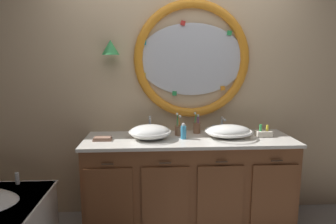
% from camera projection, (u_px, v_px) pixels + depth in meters
% --- Properties ---
extents(back_wall_assembly, '(6.40, 0.26, 2.60)m').
position_uv_depth(back_wall_assembly, '(178.00, 88.00, 3.02)').
color(back_wall_assembly, '#D6B78E').
rests_on(back_wall_assembly, ground_plane).
extents(vanity_counter, '(1.97, 0.65, 0.89)m').
position_uv_depth(vanity_counter, '(188.00, 182.00, 2.84)').
color(vanity_counter, brown).
rests_on(vanity_counter, ground_plane).
extents(sink_basin_left, '(0.40, 0.40, 0.14)m').
position_uv_depth(sink_basin_left, '(150.00, 132.00, 2.71)').
color(sink_basin_left, white).
rests_on(sink_basin_left, vanity_counter).
extents(sink_basin_right, '(0.45, 0.45, 0.13)m').
position_uv_depth(sink_basin_right, '(228.00, 131.00, 2.75)').
color(sink_basin_right, white).
rests_on(sink_basin_right, vanity_counter).
extents(faucet_set_left, '(0.23, 0.15, 0.17)m').
position_uv_depth(faucet_set_left, '(150.00, 126.00, 2.95)').
color(faucet_set_left, silver).
rests_on(faucet_set_left, vanity_counter).
extents(faucet_set_right, '(0.21, 0.15, 0.16)m').
position_uv_depth(faucet_set_right, '(222.00, 126.00, 2.99)').
color(faucet_set_right, silver).
rests_on(faucet_set_right, vanity_counter).
extents(toothbrush_holder_left, '(0.09, 0.09, 0.22)m').
position_uv_depth(toothbrush_holder_left, '(179.00, 130.00, 2.86)').
color(toothbrush_holder_left, '#996647').
rests_on(toothbrush_holder_left, vanity_counter).
extents(toothbrush_holder_right, '(0.08, 0.08, 0.22)m').
position_uv_depth(toothbrush_holder_right, '(197.00, 127.00, 2.94)').
color(toothbrush_holder_right, '#996647').
rests_on(toothbrush_holder_right, vanity_counter).
extents(soap_dispenser, '(0.05, 0.06, 0.15)m').
position_uv_depth(soap_dispenser, '(183.00, 132.00, 2.72)').
color(soap_dispenser, '#388EBC').
rests_on(soap_dispenser, vanity_counter).
extents(folded_hand_towel, '(0.17, 0.11, 0.03)m').
position_uv_depth(folded_hand_towel, '(103.00, 139.00, 2.68)').
color(folded_hand_towel, '#936B56').
rests_on(folded_hand_towel, vanity_counter).
extents(toiletry_basket, '(0.15, 0.10, 0.12)m').
position_uv_depth(toiletry_basket, '(264.00, 133.00, 2.81)').
color(toiletry_basket, beige).
rests_on(toiletry_basket, vanity_counter).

